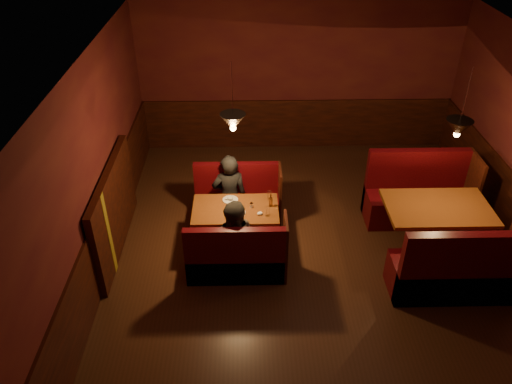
{
  "coord_description": "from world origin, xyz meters",
  "views": [
    {
      "loc": [
        -0.99,
        -5.5,
        4.89
      ],
      "look_at": [
        -0.86,
        0.38,
        0.95
      ],
      "focal_mm": 35.0,
      "sensor_mm": 36.0,
      "label": 1
    }
  ],
  "objects_px": {
    "diner_b": "(238,229)",
    "second_bench_far": "(417,198)",
    "second_bench_near": "(456,274)",
    "second_table": "(435,219)",
    "main_bench_far": "(238,201)",
    "diner_a": "(229,179)",
    "main_table": "(237,217)",
    "main_bench_near": "(237,260)"
  },
  "relations": [
    {
      "from": "main_table",
      "to": "second_table",
      "type": "xyz_separation_m",
      "value": [
        2.85,
        -0.24,
        0.1
      ]
    },
    {
      "from": "main_bench_far",
      "to": "diner_a",
      "type": "bearing_deg",
      "value": -163.84
    },
    {
      "from": "main_bench_far",
      "to": "main_table",
      "type": "bearing_deg",
      "value": -91.11
    },
    {
      "from": "second_bench_near",
      "to": "second_table",
      "type": "bearing_deg",
      "value": 92.2
    },
    {
      "from": "main_table",
      "to": "main_bench_far",
      "type": "relative_size",
      "value": 0.91
    },
    {
      "from": "second_bench_near",
      "to": "diner_a",
      "type": "distance_m",
      "value": 3.51
    },
    {
      "from": "main_bench_far",
      "to": "diner_b",
      "type": "bearing_deg",
      "value": -89.42
    },
    {
      "from": "main_bench_near",
      "to": "diner_b",
      "type": "bearing_deg",
      "value": 83.12
    },
    {
      "from": "second_table",
      "to": "second_bench_far",
      "type": "height_order",
      "value": "second_bench_far"
    },
    {
      "from": "main_bench_near",
      "to": "second_bench_near",
      "type": "xyz_separation_m",
      "value": [
        2.87,
        -0.41,
        0.07
      ]
    },
    {
      "from": "second_bench_near",
      "to": "diner_b",
      "type": "height_order",
      "value": "diner_b"
    },
    {
      "from": "main_bench_near",
      "to": "second_bench_near",
      "type": "distance_m",
      "value": 2.9
    },
    {
      "from": "second_table",
      "to": "diner_a",
      "type": "relative_size",
      "value": 0.97
    },
    {
      "from": "diner_a",
      "to": "main_table",
      "type": "bearing_deg",
      "value": 93.31
    },
    {
      "from": "second_bench_far",
      "to": "diner_b",
      "type": "bearing_deg",
      "value": -156.57
    },
    {
      "from": "second_table",
      "to": "second_bench_near",
      "type": "bearing_deg",
      "value": -87.8
    },
    {
      "from": "second_bench_far",
      "to": "second_bench_near",
      "type": "height_order",
      "value": "same"
    },
    {
      "from": "main_bench_far",
      "to": "diner_a",
      "type": "relative_size",
      "value": 0.91
    },
    {
      "from": "second_bench_far",
      "to": "diner_b",
      "type": "distance_m",
      "value": 3.13
    },
    {
      "from": "main_table",
      "to": "diner_b",
      "type": "distance_m",
      "value": 0.64
    },
    {
      "from": "main_bench_far",
      "to": "second_bench_far",
      "type": "height_order",
      "value": "second_bench_far"
    },
    {
      "from": "second_table",
      "to": "diner_a",
      "type": "bearing_deg",
      "value": 162.95
    },
    {
      "from": "main_bench_far",
      "to": "second_table",
      "type": "height_order",
      "value": "main_bench_far"
    },
    {
      "from": "second_bench_near",
      "to": "diner_a",
      "type": "height_order",
      "value": "diner_a"
    },
    {
      "from": "second_bench_far",
      "to": "main_bench_near",
      "type": "bearing_deg",
      "value": -154.84
    },
    {
      "from": "main_bench_far",
      "to": "second_bench_far",
      "type": "distance_m",
      "value": 2.87
    },
    {
      "from": "main_table",
      "to": "second_bench_far",
      "type": "bearing_deg",
      "value": 12.47
    },
    {
      "from": "second_bench_far",
      "to": "main_bench_far",
      "type": "bearing_deg",
      "value": 178.59
    },
    {
      "from": "main_table",
      "to": "diner_b",
      "type": "relative_size",
      "value": 0.83
    },
    {
      "from": "diner_b",
      "to": "diner_a",
      "type": "bearing_deg",
      "value": 97.29
    },
    {
      "from": "main_bench_far",
      "to": "second_table",
      "type": "bearing_deg",
      "value": -18.49
    },
    {
      "from": "main_table",
      "to": "second_bench_near",
      "type": "relative_size",
      "value": 0.77
    },
    {
      "from": "second_table",
      "to": "diner_a",
      "type": "xyz_separation_m",
      "value": [
        -2.97,
        0.91,
        0.14
      ]
    },
    {
      "from": "main_bench_far",
      "to": "main_bench_near",
      "type": "distance_m",
      "value": 1.42
    },
    {
      "from": "main_table",
      "to": "main_bench_far",
      "type": "xyz_separation_m",
      "value": [
        0.01,
        0.71,
        -0.22
      ]
    },
    {
      "from": "diner_b",
      "to": "second_bench_far",
      "type": "bearing_deg",
      "value": 24.17
    },
    {
      "from": "main_table",
      "to": "second_bench_near",
      "type": "height_order",
      "value": "second_bench_near"
    },
    {
      "from": "main_bench_near",
      "to": "second_bench_far",
      "type": "height_order",
      "value": "second_bench_far"
    },
    {
      "from": "main_table",
      "to": "second_bench_near",
      "type": "distance_m",
      "value": 3.09
    },
    {
      "from": "diner_a",
      "to": "main_bench_far",
      "type": "bearing_deg",
      "value": -170.58
    },
    {
      "from": "second_table",
      "to": "main_bench_far",
      "type": "bearing_deg",
      "value": 161.51
    },
    {
      "from": "second_bench_near",
      "to": "diner_b",
      "type": "relative_size",
      "value": 1.08
    }
  ]
}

